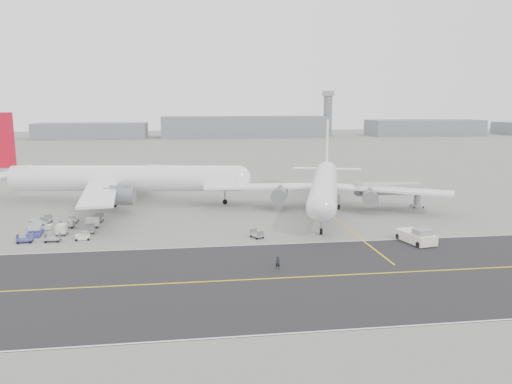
{
  "coord_description": "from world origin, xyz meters",
  "views": [
    {
      "loc": [
        1.26,
        -79.18,
        22.53
      ],
      "look_at": [
        13.91,
        12.0,
        6.16
      ],
      "focal_mm": 35.0,
      "sensor_mm": 36.0,
      "label": 1
    }
  ],
  "objects": [
    {
      "name": "ground",
      "position": [
        0.0,
        0.0,
        0.0
      ],
      "size": [
        700.0,
        700.0,
        0.0
      ],
      "primitive_type": "plane",
      "color": "gray",
      "rests_on": "ground"
    },
    {
      "name": "airliner_a",
      "position": [
        -14.01,
        34.94,
        5.93
      ],
      "size": [
        59.55,
        58.53,
        20.61
      ],
      "rotation": [
        0.0,
        0.0,
        1.43
      ],
      "color": "white",
      "rests_on": "ground"
    },
    {
      "name": "control_tower",
      "position": [
        100.0,
        265.0,
        16.25
      ],
      "size": [
        7.0,
        7.0,
        31.25
      ],
      "color": "slate",
      "rests_on": "ground"
    },
    {
      "name": "ground_crew_a",
      "position": [
        13.29,
        -14.42,
        0.92
      ],
      "size": [
        0.74,
        0.55,
        1.84
      ],
      "primitive_type": "imported",
      "rotation": [
        0.0,
        0.0,
        -0.17
      ],
      "color": "black",
      "rests_on": "ground"
    },
    {
      "name": "stray_dolly",
      "position": [
        12.7,
        2.12,
        0.0
      ],
      "size": [
        2.32,
        2.72,
        1.43
      ],
      "primitive_type": null,
      "rotation": [
        0.0,
        0.0,
        0.46
      ],
      "color": "silver",
      "rests_on": "ground"
    },
    {
      "name": "jet_bridge",
      "position": [
        44.68,
        22.76,
        3.94
      ],
      "size": [
        15.12,
        4.19,
        5.66
      ],
      "rotation": [
        0.0,
        0.0,
        -0.1
      ],
      "color": "gray",
      "rests_on": "ground"
    },
    {
      "name": "pushback_tug",
      "position": [
        38.15,
        -4.52,
        1.08
      ],
      "size": [
        4.73,
        9.31,
        2.62
      ],
      "rotation": [
        0.0,
        0.0,
        0.21
      ],
      "color": "silver",
      "rests_on": "ground"
    },
    {
      "name": "gse_cluster",
      "position": [
        -20.8,
        11.2,
        0.0
      ],
      "size": [
        18.32,
        21.85,
        1.92
      ],
      "primitive_type": null,
      "rotation": [
        0.0,
        0.0,
        0.08
      ],
      "color": "gray",
      "rests_on": "ground"
    },
    {
      "name": "taxiway",
      "position": [
        5.02,
        -17.98,
        0.01
      ],
      "size": [
        220.0,
        59.0,
        0.03
      ],
      "color": "#252527",
      "rests_on": "ground"
    },
    {
      "name": "airliner_b",
      "position": [
        30.33,
        23.21,
        5.33
      ],
      "size": [
        50.99,
        52.04,
        18.49
      ],
      "rotation": [
        0.0,
        0.0,
        -0.3
      ],
      "color": "white",
      "rests_on": "ground"
    },
    {
      "name": "horizon_buildings",
      "position": [
        30.0,
        260.0,
        0.0
      ],
      "size": [
        520.0,
        28.0,
        28.0
      ],
      "primitive_type": null,
      "color": "slate",
      "rests_on": "ground"
    }
  ]
}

